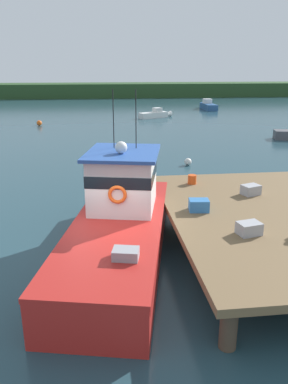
# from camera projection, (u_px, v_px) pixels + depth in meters

# --- Properties ---
(ground_plane) EXTENTS (200.00, 200.00, 0.00)m
(ground_plane) POSITION_uv_depth(u_px,v_px,m) (112.00, 258.00, 11.41)
(ground_plane) COLOR #23424C
(dock) EXTENTS (6.00, 9.00, 1.20)m
(dock) POSITION_uv_depth(u_px,v_px,m) (269.00, 217.00, 11.61)
(dock) COLOR #4C3D2D
(dock) RESTS_ON ground
(main_fishing_boat) EXTENTS (4.18, 9.96, 4.80)m
(main_fishing_boat) POSITION_uv_depth(u_px,v_px,m) (121.00, 220.00, 11.55)
(main_fishing_boat) COLOR red
(main_fishing_boat) RESTS_ON ground
(crate_single_far) EXTENTS (0.65, 0.50, 0.36)m
(crate_single_far) POSITION_uv_depth(u_px,v_px,m) (199.00, 205.00, 11.72)
(crate_single_far) COLOR #3370B2
(crate_single_far) RESTS_ON dock
(crate_stack_near_edge) EXTENTS (0.71, 0.61, 0.34)m
(crate_stack_near_edge) POSITION_uv_depth(u_px,v_px,m) (251.00, 190.00, 13.21)
(crate_stack_near_edge) COLOR #9E9EA3
(crate_stack_near_edge) RESTS_ON dock
(crate_stack_mid_dock) EXTENTS (0.68, 0.56, 0.33)m
(crate_stack_mid_dock) POSITION_uv_depth(u_px,v_px,m) (249.00, 228.00, 10.10)
(crate_stack_mid_dock) COLOR #9E9EA3
(crate_stack_mid_dock) RESTS_ON dock
(bait_bucket) EXTENTS (0.32, 0.32, 0.34)m
(bait_bucket) POSITION_uv_depth(u_px,v_px,m) (192.00, 179.00, 14.42)
(bait_bucket) COLOR #E04C19
(bait_bucket) RESTS_ON dock
(moored_boat_outer_mooring) EXTENTS (1.32, 5.15, 1.31)m
(moored_boat_outer_mooring) POSITION_uv_depth(u_px,v_px,m) (208.00, 106.00, 49.98)
(moored_boat_outer_mooring) COLOR #285184
(moored_boat_outer_mooring) RESTS_ON ground
(moored_boat_mid_harbor) EXTENTS (4.02, 2.71, 1.05)m
(moored_boat_mid_harbor) POSITION_uv_depth(u_px,v_px,m) (155.00, 114.00, 41.96)
(moored_boat_mid_harbor) COLOR white
(moored_boat_mid_harbor) RESTS_ON ground
(mooring_buoy_outer) EXTENTS (0.42, 0.42, 0.42)m
(mooring_buoy_outer) POSITION_uv_depth(u_px,v_px,m) (188.00, 162.00, 21.90)
(mooring_buoy_outer) COLOR silver
(mooring_buoy_outer) RESTS_ON ground
(mooring_buoy_channel_marker) EXTENTS (0.49, 0.49, 0.49)m
(mooring_buoy_channel_marker) POSITION_uv_depth(u_px,v_px,m) (39.00, 123.00, 36.43)
(mooring_buoy_channel_marker) COLOR #EA5B19
(mooring_buoy_channel_marker) RESTS_ON ground
(far_shoreline) EXTENTS (120.00, 8.00, 2.40)m
(far_shoreline) POSITION_uv_depth(u_px,v_px,m) (99.00, 90.00, 69.47)
(far_shoreline) COLOR #284723
(far_shoreline) RESTS_ON ground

